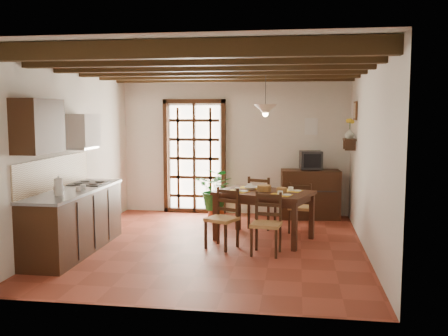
% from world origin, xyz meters
% --- Properties ---
extents(ground_plane, '(5.00, 5.00, 0.00)m').
position_xyz_m(ground_plane, '(0.00, 0.00, 0.00)').
color(ground_plane, brown).
extents(room_shell, '(4.52, 5.02, 2.81)m').
position_xyz_m(room_shell, '(0.00, 0.00, 1.82)').
color(room_shell, silver).
rests_on(room_shell, ground_plane).
extents(ceiling_beams, '(4.50, 4.34, 0.20)m').
position_xyz_m(ceiling_beams, '(0.00, 0.00, 2.69)').
color(ceiling_beams, black).
rests_on(ceiling_beams, room_shell).
extents(french_door, '(1.26, 0.11, 2.32)m').
position_xyz_m(french_door, '(-0.80, 2.45, 1.18)').
color(french_door, white).
rests_on(french_door, ground_plane).
extents(kitchen_counter, '(0.64, 2.25, 1.38)m').
position_xyz_m(kitchen_counter, '(-1.96, -0.60, 0.47)').
color(kitchen_counter, black).
rests_on(kitchen_counter, ground_plane).
extents(upper_cabinet, '(0.35, 0.80, 0.70)m').
position_xyz_m(upper_cabinet, '(-2.08, -1.30, 1.85)').
color(upper_cabinet, black).
rests_on(upper_cabinet, room_shell).
extents(range_hood, '(0.38, 0.60, 0.54)m').
position_xyz_m(range_hood, '(-2.05, -0.05, 1.73)').
color(range_hood, white).
rests_on(range_hood, room_shell).
extents(counter_items, '(0.50, 1.43, 0.25)m').
position_xyz_m(counter_items, '(-1.95, -0.51, 0.96)').
color(counter_items, black).
rests_on(counter_items, kitchen_counter).
extents(dining_table, '(1.67, 1.35, 0.78)m').
position_xyz_m(dining_table, '(0.73, 0.47, 0.68)').
color(dining_table, '#381E12').
rests_on(dining_table, ground_plane).
extents(chair_near_left, '(0.54, 0.53, 0.89)m').
position_xyz_m(chair_near_left, '(0.15, -0.10, 0.28)').
color(chair_near_left, '#B2854C').
rests_on(chair_near_left, ground_plane).
extents(chair_near_right, '(0.45, 0.44, 0.88)m').
position_xyz_m(chair_near_right, '(0.82, -0.34, 0.28)').
color(chair_near_right, '#B2854C').
rests_on(chair_near_right, ground_plane).
extents(chair_far_left, '(0.53, 0.51, 0.92)m').
position_xyz_m(chair_far_left, '(0.64, 1.29, 0.29)').
color(chair_far_left, '#B2854C').
rests_on(chair_far_left, ground_plane).
extents(chair_far_right, '(0.46, 0.44, 0.86)m').
position_xyz_m(chair_far_right, '(1.32, 1.05, 0.27)').
color(chair_far_right, '#B2854C').
rests_on(chair_far_right, ground_plane).
extents(table_setting, '(1.05, 0.70, 0.10)m').
position_xyz_m(table_setting, '(0.73, 0.47, 0.84)').
color(table_setting, yellow).
rests_on(table_setting, dining_table).
extents(table_bowl, '(0.22, 0.22, 0.05)m').
position_xyz_m(table_bowl, '(0.51, 0.61, 0.81)').
color(table_bowl, white).
rests_on(table_bowl, dining_table).
extents(sideboard, '(1.14, 0.60, 0.93)m').
position_xyz_m(sideboard, '(1.50, 2.23, 0.47)').
color(sideboard, black).
rests_on(sideboard, ground_plane).
extents(crt_tv, '(0.44, 0.42, 0.34)m').
position_xyz_m(crt_tv, '(1.50, 2.22, 1.12)').
color(crt_tv, black).
rests_on(crt_tv, sideboard).
extents(fuse_box, '(0.25, 0.03, 0.32)m').
position_xyz_m(fuse_box, '(1.50, 2.48, 1.75)').
color(fuse_box, white).
rests_on(fuse_box, room_shell).
extents(plant_pot, '(0.35, 0.35, 0.22)m').
position_xyz_m(plant_pot, '(-0.27, 1.88, 0.11)').
color(plant_pot, maroon).
rests_on(plant_pot, ground_plane).
extents(potted_plant, '(2.19, 2.00, 2.06)m').
position_xyz_m(potted_plant, '(-0.27, 1.88, 0.57)').
color(potted_plant, '#144C19').
rests_on(potted_plant, ground_plane).
extents(wall_shelf, '(0.20, 0.42, 0.20)m').
position_xyz_m(wall_shelf, '(2.14, 1.60, 1.51)').
color(wall_shelf, black).
rests_on(wall_shelf, room_shell).
extents(shelf_vase, '(0.15, 0.15, 0.15)m').
position_xyz_m(shelf_vase, '(2.14, 1.60, 1.65)').
color(shelf_vase, '#B2BFB2').
rests_on(shelf_vase, wall_shelf).
extents(shelf_flowers, '(0.14, 0.14, 0.36)m').
position_xyz_m(shelf_flowers, '(2.14, 1.60, 1.86)').
color(shelf_flowers, yellow).
rests_on(shelf_flowers, shelf_vase).
extents(framed_picture, '(0.03, 0.32, 0.32)m').
position_xyz_m(framed_picture, '(2.22, 1.60, 2.05)').
color(framed_picture, brown).
rests_on(framed_picture, room_shell).
extents(pendant_lamp, '(0.36, 0.36, 0.84)m').
position_xyz_m(pendant_lamp, '(0.73, 0.57, 2.08)').
color(pendant_lamp, black).
rests_on(pendant_lamp, room_shell).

